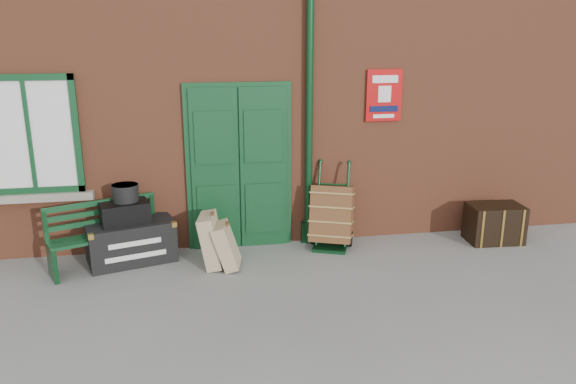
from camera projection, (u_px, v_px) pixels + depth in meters
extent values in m
plane|color=gray|center=(279.00, 289.00, 6.54)|extent=(80.00, 80.00, 0.00)
cube|color=brown|center=(245.00, 87.00, 9.29)|extent=(10.00, 4.00, 4.00)
cube|color=#103D1E|center=(239.00, 169.00, 7.56)|extent=(1.42, 0.12, 2.32)
cube|color=white|center=(29.00, 135.00, 6.97)|extent=(1.20, 0.08, 1.50)
cylinder|color=#0C3217|center=(309.00, 101.00, 7.43)|extent=(0.10, 0.10, 4.00)
cube|color=red|center=(384.00, 95.00, 7.64)|extent=(0.50, 0.03, 0.70)
cube|color=#103D1E|center=(107.00, 236.00, 7.05)|extent=(1.43, 0.87, 0.04)
cube|color=#103D1E|center=(101.00, 212.00, 7.15)|extent=(1.31, 0.56, 0.37)
cube|color=#0C3217|center=(52.00, 262.00, 6.77)|extent=(0.21, 0.41, 0.42)
cube|color=#0C3217|center=(159.00, 241.00, 7.45)|extent=(0.21, 0.41, 0.42)
cube|color=black|center=(131.00, 241.00, 7.27)|extent=(1.20, 0.87, 0.54)
cube|color=black|center=(124.00, 212.00, 7.15)|extent=(0.69, 0.58, 0.27)
cylinder|color=black|center=(125.00, 193.00, 7.12)|extent=(0.40, 0.40, 0.22)
cube|color=tan|center=(212.00, 240.00, 7.10)|extent=(0.38, 0.52, 0.69)
cube|color=tan|center=(226.00, 246.00, 7.05)|extent=(0.41, 0.48, 0.60)
cube|color=#0C3217|center=(330.00, 248.00, 7.72)|extent=(0.54, 0.47, 0.05)
cylinder|color=#0C3217|center=(318.00, 204.00, 7.75)|extent=(0.15, 0.31, 1.15)
cylinder|color=#0C3217|center=(347.00, 206.00, 7.68)|extent=(0.15, 0.31, 1.15)
cylinder|color=black|center=(313.00, 236.00, 7.91)|extent=(0.12, 0.22, 0.22)
cylinder|color=black|center=(350.00, 239.00, 7.82)|extent=(0.12, 0.22, 0.22)
cube|color=brown|center=(332.00, 214.00, 7.73)|extent=(0.74, 0.77, 0.85)
cube|color=black|center=(494.00, 223.00, 7.96)|extent=(0.77, 0.53, 0.54)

